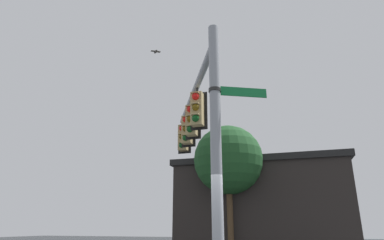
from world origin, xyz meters
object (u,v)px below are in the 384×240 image
traffic_light_nearest_pole (197,109)px  street_name_sign (230,91)px  traffic_light_mid_outer (187,130)px  traffic_light_arm_end (183,137)px  traffic_light_mid_inner (192,120)px  bird_flying (156,52)px

traffic_light_nearest_pole → street_name_sign: traffic_light_nearest_pole is taller
traffic_light_mid_outer → street_name_sign: size_ratio=1.04×
traffic_light_arm_end → traffic_light_mid_outer: bearing=117.1°
traffic_light_arm_end → street_name_sign: 5.79m
traffic_light_mid_inner → traffic_light_mid_outer: (0.51, -1.01, 0.00)m
traffic_light_mid_outer → traffic_light_mid_inner: bearing=117.1°
traffic_light_nearest_pole → street_name_sign: bearing=126.4°
traffic_light_nearest_pole → traffic_light_mid_inner: same height
traffic_light_mid_inner → bird_flying: size_ratio=4.14×
traffic_light_arm_end → bird_flying: bearing=82.7°
traffic_light_mid_inner → traffic_light_mid_outer: 1.13m
traffic_light_nearest_pole → bird_flying: bird_flying is taller
traffic_light_mid_inner → traffic_light_arm_end: 2.26m
traffic_light_mid_outer → bird_flying: bearing=57.2°
bird_flying → street_name_sign: bearing=140.4°
street_name_sign → traffic_light_mid_inner: bearing=-56.6°
traffic_light_mid_inner → traffic_light_arm_end: size_ratio=1.00×
traffic_light_mid_outer → traffic_light_nearest_pole: bearing=117.1°
traffic_light_nearest_pole → street_name_sign: (-1.43, 1.94, -0.41)m
traffic_light_mid_inner → traffic_light_nearest_pole: bearing=117.1°
street_name_sign → bird_flying: bird_flying is taller
traffic_light_mid_outer → street_name_sign: 4.67m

